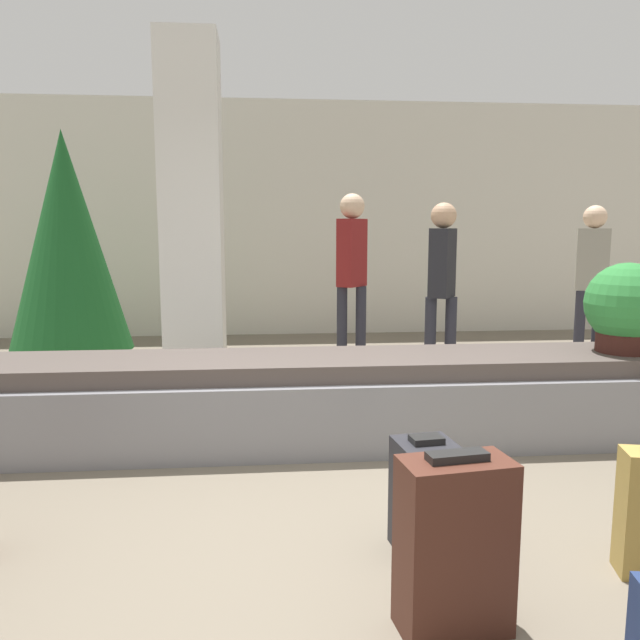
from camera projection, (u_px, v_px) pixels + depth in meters
ground_plane at (348, 543)px, 2.93m from camera, size 18.00×18.00×0.00m
back_wall at (290, 219)px, 8.61m from camera, size 18.00×0.06×3.20m
carousel at (320, 400)px, 4.33m from camera, size 8.04×0.87×0.60m
pillar at (192, 215)px, 5.78m from camera, size 0.55×0.55×3.20m
suitcase_0 at (425, 497)px, 2.83m from camera, size 0.29×0.30×0.55m
suitcase_4 at (454, 545)px, 2.26m from camera, size 0.43×0.27×0.68m
potted_plant_0 at (627, 308)px, 4.38m from camera, size 0.57×0.57×0.63m
traveler_0 at (442, 276)px, 5.93m from camera, size 0.32×0.37×1.71m
traveler_1 at (352, 264)px, 6.45m from camera, size 0.34×0.36×1.83m
traveler_2 at (592, 271)px, 6.59m from camera, size 0.37×0.30×1.71m
decorated_tree at (67, 242)px, 6.57m from camera, size 1.27×1.27×2.49m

